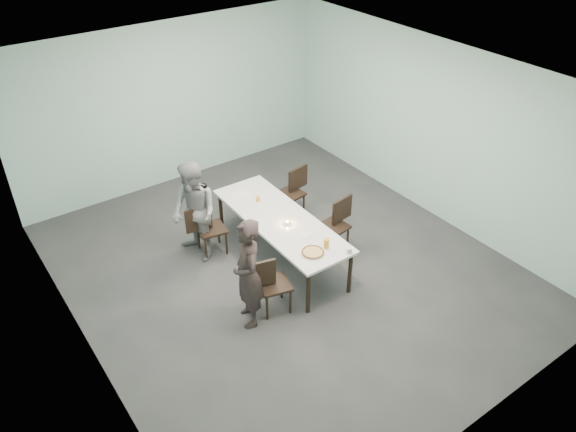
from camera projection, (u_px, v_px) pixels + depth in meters
ground at (285, 268)px, 8.64m from camera, size 7.00×7.00×0.00m
room_shell at (285, 150)px, 7.52m from camera, size 6.02×7.02×3.01m
table at (280, 222)px, 8.46m from camera, size 0.95×2.62×0.75m
chair_near_left at (269, 282)px, 7.60m from camera, size 0.65×0.51×0.87m
chair_far_left at (206, 227)px, 8.69m from camera, size 0.64×0.48×0.87m
chair_near_right at (337, 221)px, 8.82m from camera, size 0.64×0.48×0.87m
chair_far_right at (293, 189)px, 9.64m from camera, size 0.64×0.47×0.87m
diner_near at (248, 274)px, 7.26m from camera, size 0.55×0.68×1.61m
diner_far at (194, 212)px, 8.46m from camera, size 0.70×0.86×1.63m
pizza at (313, 252)px, 7.71m from camera, size 0.34×0.34×0.04m
side_plate at (305, 235)px, 8.07m from camera, size 0.18×0.18×0.01m
beer_glass at (326, 244)px, 7.78m from camera, size 0.08×0.08×0.15m
water_tumbler at (349, 251)px, 7.70m from camera, size 0.08×0.08×0.09m
tealight at (287, 223)px, 8.30m from camera, size 0.06×0.06×0.05m
amber_tumbler at (258, 199)px, 8.82m from camera, size 0.07×0.07×0.08m
menu at (239, 195)px, 8.98m from camera, size 0.30×0.23×0.01m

